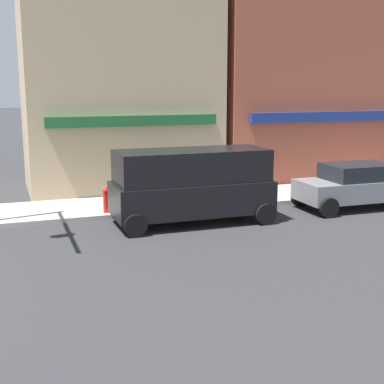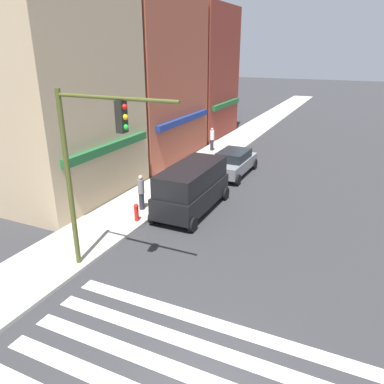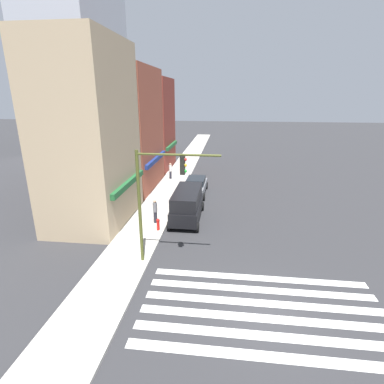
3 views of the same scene
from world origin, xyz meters
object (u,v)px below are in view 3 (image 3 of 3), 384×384
object	(u,v)px
sedan_grey	(196,186)
pedestrian_grey_coat	(155,211)
van_black	(187,204)
pedestrian_white_shirt	(170,171)
fire_hydrant	(158,224)
traffic_signal	(156,190)

from	to	relation	value
sedan_grey	pedestrian_grey_coat	distance (m)	7.77
sedan_grey	van_black	bearing A→B (deg)	-179.14
pedestrian_white_shirt	fire_hydrant	size ratio (longest dim) A/B	2.10
traffic_signal	van_black	bearing A→B (deg)	-6.55
sedan_grey	pedestrian_white_shirt	size ratio (longest dim) A/B	2.50
sedan_grey	pedestrian_white_shirt	distance (m)	5.73
traffic_signal	pedestrian_grey_coat	distance (m)	6.34
traffic_signal	van_black	size ratio (longest dim) A/B	1.29
sedan_grey	fire_hydrant	size ratio (longest dim) A/B	5.26
van_black	fire_hydrant	size ratio (longest dim) A/B	5.95
traffic_signal	pedestrian_white_shirt	distance (m)	17.81
pedestrian_white_shirt	pedestrian_grey_coat	distance (m)	12.14
van_black	pedestrian_white_shirt	bearing A→B (deg)	16.82
pedestrian_white_shirt	van_black	bearing A→B (deg)	150.34
traffic_signal	pedestrian_white_shirt	xyz separation A→B (m)	(17.30, 2.62, -3.30)
van_black	pedestrian_white_shirt	distance (m)	11.41
sedan_grey	pedestrian_white_shirt	bearing A→B (deg)	36.78
pedestrian_grey_coat	van_black	bearing A→B (deg)	-163.59
pedestrian_white_shirt	sedan_grey	bearing A→B (deg)	169.15
van_black	fire_hydrant	world-z (taller)	van_black
van_black	pedestrian_grey_coat	world-z (taller)	van_black
traffic_signal	fire_hydrant	size ratio (longest dim) A/B	7.67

